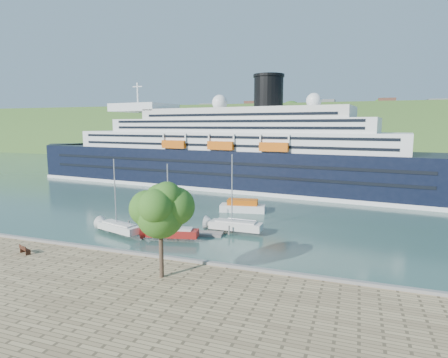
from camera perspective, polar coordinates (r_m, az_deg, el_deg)
ground at (r=44.72m, az=-16.49°, el=-11.63°), size 400.00×400.00×0.00m
far_hillside at (r=180.51m, az=11.82°, el=7.08°), size 400.00×50.00×24.00m
quay_coping at (r=44.19m, az=-16.71°, el=-10.31°), size 220.00×0.50×0.30m
cruise_ship at (r=91.68m, az=-0.64°, el=7.08°), size 118.38×29.99×26.32m
park_bench at (r=46.88m, az=-28.04°, el=-9.39°), size 1.75×1.16×1.04m
promenade_tree at (r=34.64m, az=-9.64°, el=-7.09°), size 5.85×5.85×9.69m
floating_pontoon at (r=53.57m, az=-8.93°, el=-7.87°), size 16.48×4.40×0.36m
sailboat_white_near at (r=52.81m, az=-15.88°, el=-2.97°), size 7.99×4.28×9.95m
sailboat_red at (r=48.84m, az=-7.93°, el=-3.85°), size 7.69×3.61×9.58m
sailboat_white_far at (r=51.49m, az=1.82°, el=-2.63°), size 8.15×2.33×10.50m
tender_launch at (r=65.25m, az=2.85°, el=-4.06°), size 8.19×3.98×2.17m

